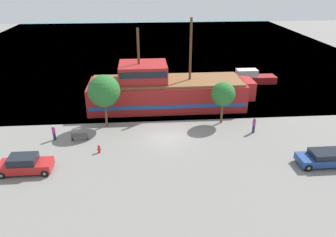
# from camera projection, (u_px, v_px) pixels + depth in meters

# --- Properties ---
(ground_plane) EXTENTS (160.00, 160.00, 0.00)m
(ground_plane) POSITION_uv_depth(u_px,v_px,m) (166.00, 138.00, 32.69)
(ground_plane) COLOR gray
(water_surface) EXTENTS (80.00, 80.00, 0.00)m
(water_surface) POSITION_uv_depth(u_px,v_px,m) (151.00, 46.00, 72.65)
(water_surface) COLOR teal
(water_surface) RESTS_ON ground
(pirate_ship) EXTENTS (19.77, 5.88, 10.54)m
(pirate_ship) POSITION_uv_depth(u_px,v_px,m) (165.00, 91.00, 39.43)
(pirate_ship) COLOR #A31E1E
(pirate_ship) RESTS_ON water_surface
(moored_boat_dockside) EXTENTS (7.53, 2.09, 2.04)m
(moored_boat_dockside) POSITION_uv_depth(u_px,v_px,m) (249.00, 78.00, 48.41)
(moored_boat_dockside) COLOR maroon
(moored_boat_dockside) RESTS_ON water_surface
(parked_car_curb_front) EXTENTS (4.96, 1.94, 1.32)m
(parked_car_curb_front) POSITION_uv_depth(u_px,v_px,m) (327.00, 158.00, 27.90)
(parked_car_curb_front) COLOR navy
(parked_car_curb_front) RESTS_ON ground_plane
(parked_car_curb_mid) EXTENTS (4.24, 1.81, 1.53)m
(parked_car_curb_mid) POSITION_uv_depth(u_px,v_px,m) (25.00, 164.00, 26.82)
(parked_car_curb_mid) COLOR #B21E1E
(parked_car_curb_mid) RESTS_ON ground_plane
(fire_hydrant) EXTENTS (0.42, 0.25, 0.76)m
(fire_hydrant) POSITION_uv_depth(u_px,v_px,m) (99.00, 148.00, 29.89)
(fire_hydrant) COLOR red
(fire_hydrant) RESTS_ON ground_plane
(bench_promenade_east) EXTENTS (1.59, 0.45, 0.85)m
(bench_promenade_east) POSITION_uv_depth(u_px,v_px,m) (80.00, 136.00, 32.02)
(bench_promenade_east) COLOR #4C4742
(bench_promenade_east) RESTS_ON ground_plane
(pedestrian_walking_near) EXTENTS (0.32, 0.32, 1.65)m
(pedestrian_walking_near) POSITION_uv_depth(u_px,v_px,m) (254.00, 125.00, 33.44)
(pedestrian_walking_near) COLOR #232838
(pedestrian_walking_near) RESTS_ON ground_plane
(pedestrian_walking_far) EXTENTS (0.32, 0.32, 1.54)m
(pedestrian_walking_far) POSITION_uv_depth(u_px,v_px,m) (54.00, 133.00, 32.01)
(pedestrian_walking_far) COLOR #232838
(pedestrian_walking_far) RESTS_ON ground_plane
(tree_row_east) EXTENTS (3.33, 3.33, 5.66)m
(tree_row_east) POSITION_uv_depth(u_px,v_px,m) (104.00, 91.00, 33.52)
(tree_row_east) COLOR brown
(tree_row_east) RESTS_ON ground_plane
(tree_row_mideast) EXTENTS (2.56, 2.56, 4.62)m
(tree_row_mideast) POSITION_uv_depth(u_px,v_px,m) (223.00, 94.00, 34.64)
(tree_row_mideast) COLOR brown
(tree_row_mideast) RESTS_ON ground_plane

